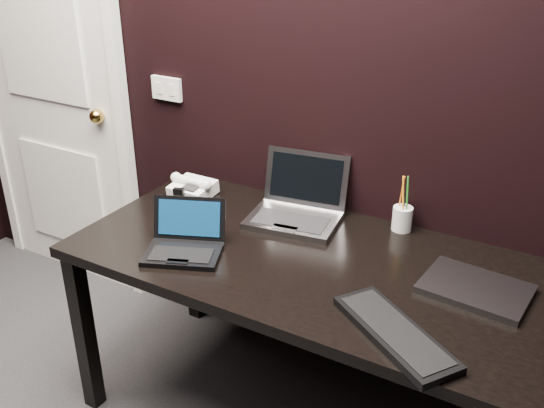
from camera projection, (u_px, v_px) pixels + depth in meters
The scene contains 11 objects.
wall_back at pixel (295, 62), 2.27m from camera, with size 4.00×4.00×0.00m, color black.
door at pixel (50, 85), 2.97m from camera, with size 0.99×0.10×2.14m.
wall_switch at pixel (167, 89), 2.62m from camera, with size 0.15×0.02×0.10m.
desk at pixel (314, 278), 2.10m from camera, with size 1.70×0.80×0.74m.
netbook at pixel (185, 243), 2.10m from camera, with size 0.33×0.31×0.17m.
silver_laptop at pixel (297, 208), 2.32m from camera, with size 0.38×0.35×0.23m.
ext_keyboard at pixel (395, 333), 1.68m from camera, with size 0.43×0.35×0.03m.
closed_laptop at pixel (475, 289), 1.88m from camera, with size 0.34×0.26×0.02m.
desk_phone at pixel (193, 188), 2.51m from camera, with size 0.20×0.15×0.10m.
mobile_phone at pixel (179, 202), 2.40m from camera, with size 0.06×0.05×0.09m.
pen_cup at pixel (402, 218), 2.24m from camera, with size 0.09×0.09×0.22m.
Camera 1 is at (1.07, -0.22, 1.81)m, focal length 40.00 mm.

